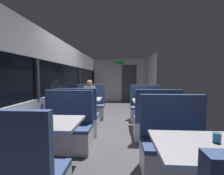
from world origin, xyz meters
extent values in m
cube|color=#423F44|center=(0.00, 0.00, -0.01)|extent=(3.30, 9.20, 0.02)
cube|color=#B2B2B7|center=(-1.45, 0.00, 0.47)|extent=(0.08, 8.40, 0.95)
cube|color=#B2B2B7|center=(-1.45, 0.00, 2.00)|extent=(0.08, 8.40, 0.60)
cube|color=black|center=(-1.46, 0.00, 1.32)|extent=(0.03, 8.40, 0.75)
cube|color=#2D2D30|center=(-1.43, -1.40, 1.32)|extent=(0.06, 0.08, 0.75)
cube|color=#2D2D30|center=(-1.43, 1.40, 1.32)|extent=(0.06, 0.08, 0.75)
cube|color=#2D2D30|center=(-1.43, 4.20, 1.32)|extent=(0.06, 0.08, 0.75)
cube|color=#B2B2B7|center=(0.00, 4.20, 1.15)|extent=(2.90, 0.08, 2.30)
cube|color=#333338|center=(0.55, 4.15, 1.00)|extent=(0.80, 0.04, 2.00)
cube|color=green|center=(0.00, 4.14, 2.12)|extent=(0.50, 0.03, 0.16)
cube|color=#B2B2B7|center=(1.45, 3.00, 1.15)|extent=(0.08, 2.40, 2.30)
cylinder|color=#9E9EA3|center=(-0.89, -2.09, 0.35)|extent=(0.10, 0.10, 0.70)
cube|color=#99999E|center=(-0.89, -2.09, 0.72)|extent=(0.90, 0.70, 0.04)
cube|color=#384C7A|center=(-0.89, -2.75, 0.42)|extent=(0.95, 0.50, 0.06)
cube|color=silver|center=(-0.89, -1.43, 0.20)|extent=(0.95, 0.50, 0.39)
cube|color=#384C7A|center=(-0.89, -1.43, 0.42)|extent=(0.95, 0.50, 0.06)
cube|color=#384C7A|center=(-0.89, -1.22, 0.78)|extent=(0.95, 0.08, 0.65)
cylinder|color=#9E9EA3|center=(-0.89, 0.09, 0.35)|extent=(0.10, 0.10, 0.70)
cube|color=#99999E|center=(-0.89, 0.09, 0.72)|extent=(0.90, 0.70, 0.04)
cube|color=silver|center=(-0.89, -0.57, 0.20)|extent=(0.95, 0.50, 0.39)
cube|color=#384C7A|center=(-0.89, -0.57, 0.42)|extent=(0.95, 0.50, 0.06)
cube|color=#384C7A|center=(-0.89, -0.78, 0.78)|extent=(0.95, 0.08, 0.65)
cube|color=silver|center=(-0.89, 0.75, 0.20)|extent=(0.95, 0.50, 0.39)
cube|color=#384C7A|center=(-0.89, 0.75, 0.42)|extent=(0.95, 0.50, 0.06)
cube|color=#384C7A|center=(-0.89, 0.96, 0.78)|extent=(0.95, 0.08, 0.65)
cube|color=#99999E|center=(0.89, -2.69, 0.72)|extent=(0.90, 0.70, 0.04)
cube|color=silver|center=(0.89, -2.03, 0.20)|extent=(0.95, 0.50, 0.39)
cube|color=#384C7A|center=(0.89, -2.03, 0.42)|extent=(0.95, 0.50, 0.06)
cube|color=#384C7A|center=(0.89, -1.82, 0.78)|extent=(0.95, 0.08, 0.65)
cylinder|color=#9E9EA3|center=(0.89, -0.11, 0.35)|extent=(0.10, 0.10, 0.70)
cube|color=#99999E|center=(0.89, -0.11, 0.72)|extent=(0.90, 0.70, 0.04)
cube|color=silver|center=(0.89, -0.77, 0.20)|extent=(0.95, 0.50, 0.39)
cube|color=#384C7A|center=(0.89, -0.77, 0.42)|extent=(0.95, 0.50, 0.06)
cube|color=#384C7A|center=(0.89, -0.98, 0.78)|extent=(0.95, 0.08, 0.65)
cube|color=silver|center=(0.89, 0.55, 0.20)|extent=(0.95, 0.50, 0.39)
cube|color=#384C7A|center=(0.89, 0.55, 0.42)|extent=(0.95, 0.50, 0.06)
cube|color=#384C7A|center=(0.89, 0.76, 0.78)|extent=(0.95, 0.08, 0.65)
cube|color=#26262D|center=(-0.89, 0.75, 0.23)|extent=(0.30, 0.36, 0.45)
cube|color=#99999E|center=(-0.89, 0.70, 0.75)|extent=(0.34, 0.22, 0.60)
sphere|color=#8C664C|center=(-0.89, 0.68, 1.16)|extent=(0.20, 0.20, 0.20)
cylinder|color=#99999E|center=(-1.09, 0.52, 0.77)|extent=(0.07, 0.28, 0.07)
cylinder|color=#99999E|center=(-0.69, 0.52, 0.77)|extent=(0.07, 0.28, 0.07)
cylinder|color=#26598C|center=(-0.70, 0.13, 0.79)|extent=(0.07, 0.07, 0.09)
cylinder|color=#26598C|center=(1.04, -2.64, 0.79)|extent=(0.07, 0.07, 0.09)
camera|label=1|loc=(0.13, -4.08, 1.36)|focal=23.92mm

